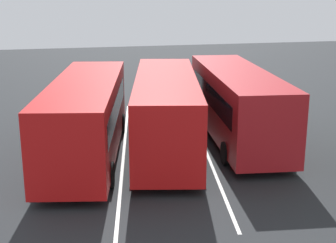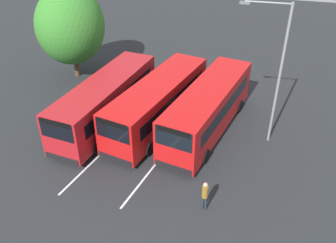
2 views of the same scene
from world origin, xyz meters
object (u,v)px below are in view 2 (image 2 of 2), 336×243
object	(u,v)px
pedestrian	(205,194)
street_lamp	(276,68)
bus_far_left	(106,101)
bus_center_left	(158,102)
bus_center_right	(208,108)
depot_tree	(70,25)

from	to	relation	value
pedestrian	street_lamp	size ratio (longest dim) A/B	0.20
bus_far_left	bus_center_left	xyz separation A→B (m)	(-0.75, 3.50, 0.00)
bus_far_left	street_lamp	world-z (taller)	street_lamp
bus_far_left	pedestrian	bearing A→B (deg)	59.03
bus_far_left	bus_center_right	bearing A→B (deg)	104.57
depot_tree	bus_far_left	bearing A→B (deg)	41.95
bus_far_left	depot_tree	bearing A→B (deg)	-131.23
bus_center_left	pedestrian	world-z (taller)	bus_center_left
bus_center_left	bus_center_right	world-z (taller)	same
bus_center_left	depot_tree	bearing A→B (deg)	-109.35
bus_far_left	street_lamp	size ratio (longest dim) A/B	1.20
bus_far_left	bus_center_right	xyz separation A→B (m)	(-0.94, 6.90, 0.00)
pedestrian	bus_far_left	bearing A→B (deg)	63.71
bus_far_left	bus_center_right	distance (m)	6.97
street_lamp	depot_tree	size ratio (longest dim) A/B	1.15
bus_center_right	street_lamp	bearing A→B (deg)	100.32
bus_far_left	depot_tree	distance (m)	8.98
bus_center_left	street_lamp	distance (m)	7.99
bus_center_left	street_lamp	xyz separation A→B (m)	(-0.14, 7.26, 3.35)
pedestrian	bus_center_left	bearing A→B (deg)	44.77
depot_tree	street_lamp	bearing A→B (deg)	71.63
bus_far_left	pedestrian	world-z (taller)	bus_far_left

